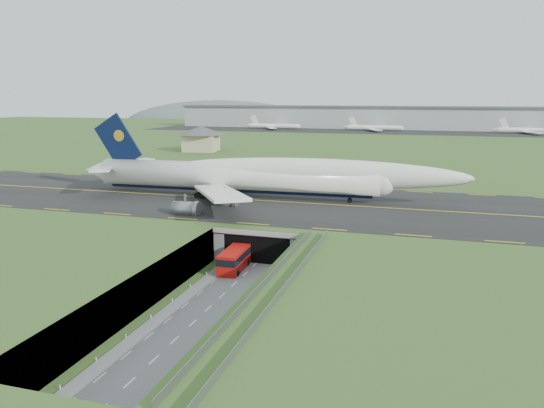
% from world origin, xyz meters
% --- Properties ---
extents(ground, '(900.00, 900.00, 0.00)m').
position_xyz_m(ground, '(0.00, 0.00, 0.00)').
color(ground, '#3A6126').
rests_on(ground, ground).
extents(airfield_deck, '(800.00, 800.00, 6.00)m').
position_xyz_m(airfield_deck, '(0.00, 0.00, 3.00)').
color(airfield_deck, gray).
rests_on(airfield_deck, ground).
extents(trench_road, '(12.00, 75.00, 0.20)m').
position_xyz_m(trench_road, '(0.00, -7.50, 0.10)').
color(trench_road, slate).
rests_on(trench_road, ground).
extents(taxiway, '(800.00, 44.00, 0.18)m').
position_xyz_m(taxiway, '(0.00, 33.00, 6.09)').
color(taxiway, black).
rests_on(taxiway, airfield_deck).
extents(tunnel_portal, '(17.00, 22.30, 6.00)m').
position_xyz_m(tunnel_portal, '(0.00, 16.71, 3.33)').
color(tunnel_portal, gray).
rests_on(tunnel_portal, ground).
extents(guideway, '(3.00, 53.00, 7.05)m').
position_xyz_m(guideway, '(11.00, -19.11, 5.32)').
color(guideway, '#A8A8A3').
rests_on(guideway, ground).
extents(jumbo_jet, '(89.81, 58.60, 19.39)m').
position_xyz_m(jumbo_jet, '(-7.80, 35.39, 11.21)').
color(jumbo_jet, white).
rests_on(jumbo_jet, ground).
extents(shuttle_tram, '(3.62, 8.80, 3.52)m').
position_xyz_m(shuttle_tram, '(-2.46, 3.49, 1.92)').
color(shuttle_tram, '#B4110C').
rests_on(shuttle_tram, ground).
extents(service_building, '(21.86, 21.86, 10.43)m').
position_xyz_m(service_building, '(-63.66, 126.71, 12.18)').
color(service_building, '#C1B58B').
rests_on(service_building, ground).
extents(cargo_terminal, '(320.00, 67.00, 15.60)m').
position_xyz_m(cargo_terminal, '(-0.00, 299.41, 13.96)').
color(cargo_terminal, '#B2B2B2').
rests_on(cargo_terminal, ground).
extents(distant_hills, '(700.00, 91.00, 60.00)m').
position_xyz_m(distant_hills, '(64.38, 430.00, -4.00)').
color(distant_hills, slate).
rests_on(distant_hills, ground).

